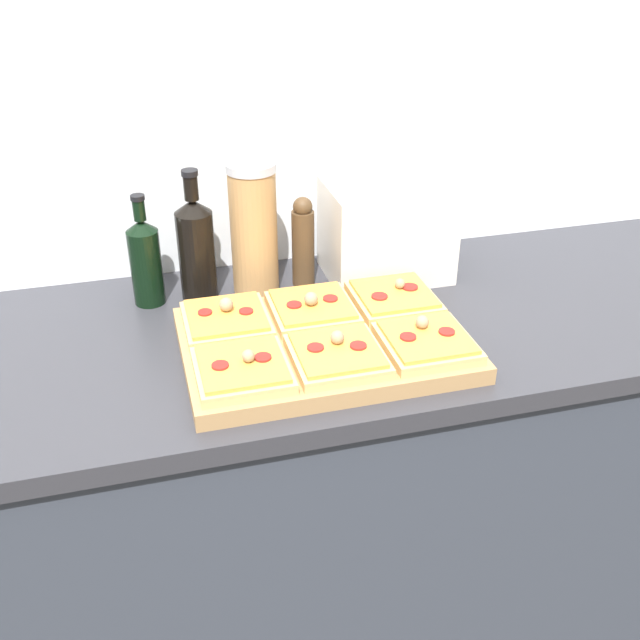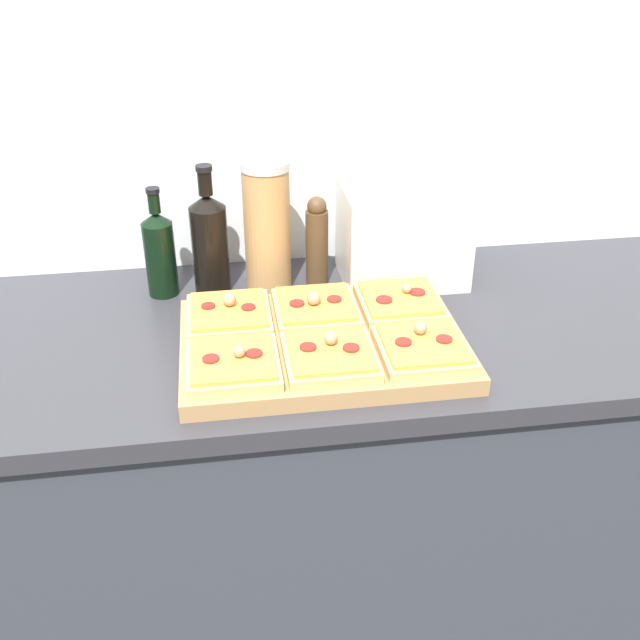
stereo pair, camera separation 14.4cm
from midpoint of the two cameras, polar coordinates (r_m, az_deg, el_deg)
name	(u,v)px [view 2 (the right image)]	position (r m, az deg, el deg)	size (l,w,h in m)	color
wall_back	(260,108)	(1.71, -2.08, 15.83)	(6.00, 0.06, 2.50)	silver
kitchen_counter	(286,491)	(1.79, -0.25, -13.02)	(2.63, 0.67, 0.89)	#333842
cutting_board	(322,344)	(1.44, 3.05, -1.95)	(0.54, 0.38, 0.03)	#A37A4C
pizza_slice_back_left	(229,314)	(1.48, -4.20, 0.38)	(0.16, 0.17, 0.06)	tan
pizza_slice_back_center	(316,308)	(1.50, 2.42, 0.85)	(0.16, 0.17, 0.06)	tan
pizza_slice_back_right	(400,302)	(1.54, 8.81, 1.30)	(0.16, 0.17, 0.05)	tan
pizza_slice_front_left	(233,363)	(1.32, -3.55, -3.42)	(0.16, 0.17, 0.05)	tan
pizza_slice_front_center	(330,355)	(1.35, 3.82, -2.80)	(0.16, 0.17, 0.05)	tan
pizza_slice_front_right	(423,348)	(1.39, 10.83, -2.19)	(0.16, 0.17, 0.05)	tan
olive_oil_bottle	(160,252)	(1.63, -9.66, 5.09)	(0.07, 0.07, 0.24)	black
wine_bottle	(210,241)	(1.63, -5.90, 5.93)	(0.08, 0.08, 0.29)	black
grain_jar_tall	(267,226)	(1.62, -1.50, 7.15)	(0.10, 0.10, 0.29)	#AD7F4C
pepper_mill	(317,242)	(1.66, 2.26, 5.92)	(0.05, 0.05, 0.21)	#47331E
toaster_oven	(403,234)	(1.70, 8.79, 6.47)	(0.30, 0.20, 0.22)	beige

